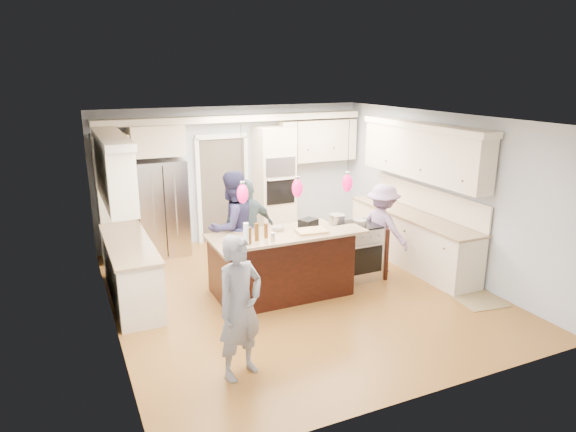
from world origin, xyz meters
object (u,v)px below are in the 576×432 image
object	(u,v)px
kitchen_island	(281,264)
person_far_left	(233,227)
person_bar_end	(240,307)
island_range	(356,251)
refrigerator	(162,208)

from	to	relation	value
kitchen_island	person_far_left	bearing A→B (deg)	123.34
person_bar_end	person_far_left	distance (m)	2.77
island_range	person_bar_end	world-z (taller)	person_bar_end
island_range	kitchen_island	bearing A→B (deg)	-176.90
kitchen_island	refrigerator	bearing A→B (deg)	116.89
refrigerator	island_range	size ratio (longest dim) A/B	1.96
island_range	person_bar_end	distance (m)	3.37
island_range	person_far_left	xyz separation A→B (m)	(-1.92, 0.70, 0.46)
kitchen_island	person_bar_end	world-z (taller)	person_bar_end
person_far_left	person_bar_end	bearing A→B (deg)	53.66
island_range	person_far_left	distance (m)	2.10
kitchen_island	person_far_left	world-z (taller)	person_far_left
refrigerator	person_far_left	xyz separation A→B (m)	(0.79, -1.79, 0.02)
island_range	person_far_left	world-z (taller)	person_far_left
kitchen_island	person_bar_end	xyz separation A→B (m)	(-1.32, -1.87, 0.35)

